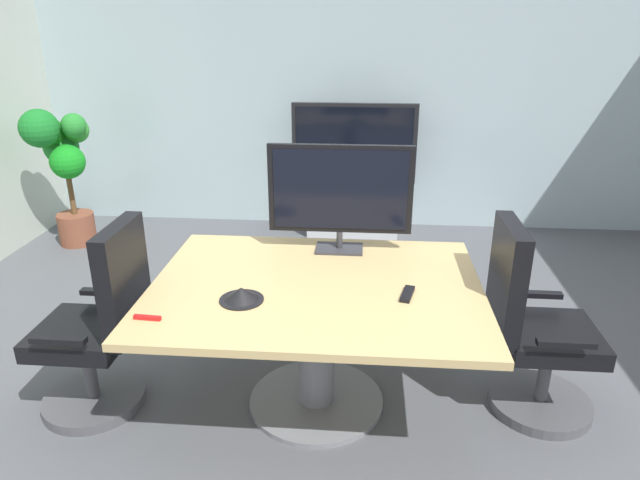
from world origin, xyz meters
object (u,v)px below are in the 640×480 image
(conference_table, at_px, (316,316))
(potted_plant, at_px, (61,158))
(office_chair_right, at_px, (532,336))
(wall_display_unit, at_px, (353,191))
(office_chair_left, at_px, (100,335))
(conference_phone, at_px, (241,295))
(tv_monitor, at_px, (340,192))
(remote_control, at_px, (407,294))

(conference_table, distance_m, potted_plant, 3.40)
(office_chair_right, relative_size, potted_plant, 0.82)
(wall_display_unit, bearing_deg, office_chair_left, -114.17)
(office_chair_right, bearing_deg, potted_plant, 59.97)
(office_chair_left, relative_size, conference_phone, 4.95)
(tv_monitor, relative_size, conference_phone, 3.82)
(conference_phone, bearing_deg, conference_table, 31.26)
(office_chair_right, height_order, conference_phone, office_chair_right)
(wall_display_unit, bearing_deg, office_chair_right, -68.98)
(conference_table, xyz_separation_m, wall_display_unit, (0.13, 2.76, -0.12))
(office_chair_right, bearing_deg, remote_control, 102.82)
(tv_monitor, bearing_deg, remote_control, -57.47)
(tv_monitor, height_order, wall_display_unit, tv_monitor)
(office_chair_right, relative_size, wall_display_unit, 0.83)
(conference_phone, height_order, remote_control, conference_phone)
(office_chair_right, distance_m, wall_display_unit, 2.89)
(wall_display_unit, relative_size, conference_phone, 5.95)
(tv_monitor, height_order, potted_plant, tv_monitor)
(remote_control, bearing_deg, conference_phone, -158.03)
(tv_monitor, xyz_separation_m, potted_plant, (-2.65, 1.74, -0.26))
(conference_phone, xyz_separation_m, remote_control, (0.82, 0.12, -0.02))
(tv_monitor, relative_size, potted_plant, 0.63)
(conference_table, bearing_deg, office_chair_left, -174.48)
(conference_table, relative_size, wall_display_unit, 1.32)
(wall_display_unit, height_order, conference_phone, wall_display_unit)
(office_chair_left, distance_m, potted_plant, 2.75)
(office_chair_left, height_order, tv_monitor, tv_monitor)
(tv_monitor, bearing_deg, wall_display_unit, 89.30)
(office_chair_right, xyz_separation_m, conference_phone, (-1.51, -0.27, 0.33))
(conference_phone, bearing_deg, tv_monitor, 57.28)
(wall_display_unit, relative_size, remote_control, 7.71)
(office_chair_right, relative_size, conference_phone, 4.95)
(conference_phone, bearing_deg, office_chair_left, 172.94)
(office_chair_left, height_order, wall_display_unit, wall_display_unit)
(office_chair_left, height_order, remote_control, office_chair_left)
(wall_display_unit, height_order, remote_control, wall_display_unit)
(office_chair_left, relative_size, potted_plant, 0.82)
(office_chair_left, relative_size, remote_control, 6.41)
(tv_monitor, bearing_deg, office_chair_right, -21.77)
(office_chair_right, relative_size, tv_monitor, 1.30)
(potted_plant, distance_m, conference_phone, 3.28)
(office_chair_left, bearing_deg, conference_table, 95.70)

